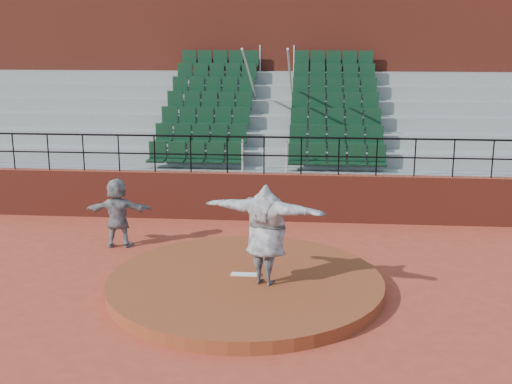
% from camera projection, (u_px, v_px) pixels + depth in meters
% --- Properties ---
extents(ground, '(90.00, 90.00, 0.00)m').
position_uv_depth(ground, '(245.00, 289.00, 12.84)').
color(ground, '#A93A26').
rests_on(ground, ground).
extents(pitchers_mound, '(5.50, 5.50, 0.25)m').
position_uv_depth(pitchers_mound, '(245.00, 284.00, 12.81)').
color(pitchers_mound, brown).
rests_on(pitchers_mound, ground).
extents(pitching_rubber, '(0.60, 0.15, 0.03)m').
position_uv_depth(pitching_rubber, '(246.00, 274.00, 12.93)').
color(pitching_rubber, white).
rests_on(pitching_rubber, pitchers_mound).
extents(boundary_wall, '(24.00, 0.30, 1.30)m').
position_uv_depth(boundary_wall, '(264.00, 197.00, 17.52)').
color(boundary_wall, maroon).
rests_on(boundary_wall, ground).
extents(wall_railing, '(24.04, 0.05, 1.03)m').
position_uv_depth(wall_railing, '(264.00, 147.00, 17.19)').
color(wall_railing, black).
rests_on(wall_railing, boundary_wall).
extents(seating_deck, '(24.00, 5.97, 4.63)m').
position_uv_depth(seating_deck, '(272.00, 146.00, 20.87)').
color(seating_deck, gray).
rests_on(seating_deck, ground).
extents(press_box_facade, '(24.00, 3.00, 7.10)m').
position_uv_depth(press_box_facade, '(279.00, 73.00, 24.18)').
color(press_box_facade, maroon).
rests_on(press_box_facade, ground).
extents(pitcher, '(2.52, 1.34, 1.98)m').
position_uv_depth(pitcher, '(266.00, 234.00, 12.30)').
color(pitcher, black).
rests_on(pitcher, pitchers_mound).
extents(fielder, '(1.59, 0.62, 1.68)m').
position_uv_depth(fielder, '(118.00, 213.00, 15.27)').
color(fielder, black).
rests_on(fielder, ground).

